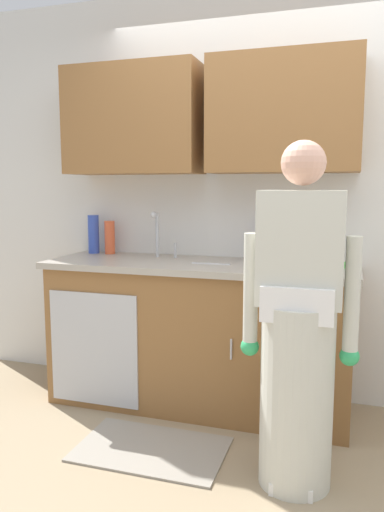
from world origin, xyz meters
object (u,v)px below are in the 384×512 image
at_px(bottle_water_tall, 110,237).
at_px(knife_on_counter, 211,264).
at_px(cup_by_sink, 299,257).
at_px(sponge, 351,265).
at_px(sink, 155,262).
at_px(bottle_dish_liquid, 94,234).
at_px(person_at_sink, 298,344).
at_px(bottle_soap, 265,242).

height_order(bottle_water_tall, knife_on_counter, bottle_water_tall).
relative_size(cup_by_sink, sponge, 0.83).
bearing_deg(sink, cup_by_sink, 7.24).
relative_size(bottle_water_tall, cup_by_sink, 2.58).
xyz_separation_m(cup_by_sink, knife_on_counter, (-0.52, -0.17, -0.04)).
distance_m(bottle_dish_liquid, bottle_water_tall, 0.13).
bearing_deg(cup_by_sink, knife_on_counter, -161.56).
bearing_deg(bottle_water_tall, bottle_dish_liquid, -178.40).
distance_m(bottle_water_tall, sponge, 1.65).
bearing_deg(bottle_dish_liquid, sponge, -4.43).
xyz_separation_m(person_at_sink, bottle_dish_liquid, (-1.55, 0.91, 0.38)).
bearing_deg(sponge, bottle_dish_liquid, 175.57).
height_order(cup_by_sink, knife_on_counter, cup_by_sink).
distance_m(bottle_dish_liquid, bottle_soap, 1.23).
xyz_separation_m(sink, bottle_soap, (0.68, 0.21, 0.13)).
xyz_separation_m(bottle_soap, sponge, (0.54, -0.15, -0.10)).
bearing_deg(cup_by_sink, bottle_water_tall, 176.72).
distance_m(bottle_dish_liquid, sponge, 1.78).
bearing_deg(bottle_water_tall, sponge, -4.89).
relative_size(sink, person_at_sink, 0.31).
bearing_deg(bottle_dish_liquid, sink, -19.03).
bearing_deg(cup_by_sink, bottle_dish_liquid, 177.14).
relative_size(sink, cup_by_sink, 5.51).
height_order(bottle_dish_liquid, bottle_water_tall, bottle_dish_liquid).
bearing_deg(sponge, cup_by_sink, 168.16).
relative_size(bottle_dish_liquid, knife_on_counter, 1.14).
height_order(knife_on_counter, sponge, sponge).
height_order(bottle_water_tall, bottle_soap, same).
xyz_separation_m(bottle_water_tall, cup_by_sink, (1.34, -0.08, -0.07)).
distance_m(cup_by_sink, knife_on_counter, 0.55).
height_order(bottle_dish_liquid, bottle_soap, bottle_dish_liquid).
xyz_separation_m(bottle_soap, knife_on_counter, (-0.29, -0.26, -0.11)).
bearing_deg(bottle_water_tall, knife_on_counter, -16.96).
relative_size(bottle_dish_liquid, cup_by_sink, 3.01).
height_order(sink, sponge, sink).
bearing_deg(bottle_dish_liquid, person_at_sink, -30.46).
relative_size(sink, bottle_water_tall, 2.13).
xyz_separation_m(bottle_dish_liquid, bottle_water_tall, (0.13, 0.00, -0.02)).
bearing_deg(bottle_soap, sink, -163.25).
bearing_deg(sponge, bottle_soap, 164.03).
xyz_separation_m(bottle_dish_liquid, bottle_soap, (1.23, 0.02, -0.02)).
bearing_deg(person_at_sink, sponge, 74.10).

